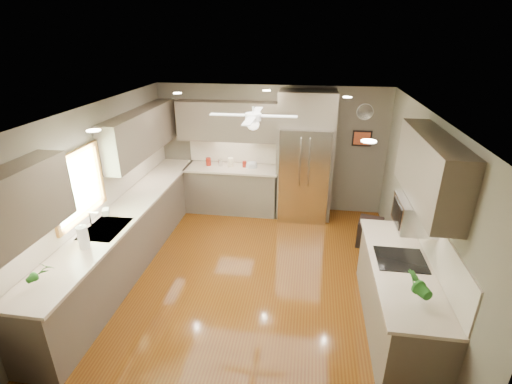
% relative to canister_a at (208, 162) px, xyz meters
% --- Properties ---
extents(floor, '(5.00, 5.00, 0.00)m').
position_rel_canister_a_xyz_m(floor, '(1.21, -2.23, -1.02)').
color(floor, '#4F250A').
rests_on(floor, ground).
extents(ceiling, '(5.00, 5.00, 0.00)m').
position_rel_canister_a_xyz_m(ceiling, '(1.21, -2.23, 1.48)').
color(ceiling, white).
rests_on(ceiling, ground).
extents(wall_back, '(4.50, 0.00, 4.50)m').
position_rel_canister_a_xyz_m(wall_back, '(1.21, 0.27, 0.23)').
color(wall_back, brown).
rests_on(wall_back, ground).
extents(wall_front, '(4.50, 0.00, 4.50)m').
position_rel_canister_a_xyz_m(wall_front, '(1.21, -4.73, 0.23)').
color(wall_front, brown).
rests_on(wall_front, ground).
extents(wall_left, '(0.00, 5.00, 5.00)m').
position_rel_canister_a_xyz_m(wall_left, '(-1.04, -2.23, 0.23)').
color(wall_left, brown).
rests_on(wall_left, ground).
extents(wall_right, '(0.00, 5.00, 5.00)m').
position_rel_canister_a_xyz_m(wall_right, '(3.46, -2.23, 0.23)').
color(wall_right, brown).
rests_on(wall_right, ground).
extents(canister_a, '(0.13, 0.13, 0.16)m').
position_rel_canister_a_xyz_m(canister_a, '(0.00, 0.00, 0.00)').
color(canister_a, maroon).
rests_on(canister_a, back_run).
extents(canister_b, '(0.10, 0.10, 0.14)m').
position_rel_canister_a_xyz_m(canister_b, '(0.24, 0.01, -0.01)').
color(canister_b, silver).
rests_on(canister_b, back_run).
extents(canister_c, '(0.14, 0.14, 0.17)m').
position_rel_canister_a_xyz_m(canister_c, '(0.46, 0.00, 0.01)').
color(canister_c, beige).
rests_on(canister_c, back_run).
extents(canister_d, '(0.10, 0.10, 0.12)m').
position_rel_canister_a_xyz_m(canister_d, '(0.73, 0.01, -0.02)').
color(canister_d, maroon).
rests_on(canister_d, back_run).
extents(soap_bottle, '(0.11, 0.12, 0.19)m').
position_rel_canister_a_xyz_m(soap_bottle, '(-0.86, -2.41, 0.02)').
color(soap_bottle, white).
rests_on(soap_bottle, left_run).
extents(potted_plant_left, '(0.19, 0.14, 0.33)m').
position_rel_canister_a_xyz_m(potted_plant_left, '(-0.73, -3.97, 0.08)').
color(potted_plant_left, '#205E1A').
rests_on(potted_plant_left, left_run).
extents(potted_plant_right, '(0.24, 0.22, 0.35)m').
position_rel_canister_a_xyz_m(potted_plant_right, '(3.13, -3.63, 0.09)').
color(potted_plant_right, '#205E1A').
rests_on(potted_plant_right, right_run).
extents(bowl, '(0.29, 0.29, 0.06)m').
position_rel_canister_a_xyz_m(bowl, '(0.88, -0.04, -0.05)').
color(bowl, beige).
rests_on(bowl, back_run).
extents(left_run, '(0.65, 4.70, 1.45)m').
position_rel_canister_a_xyz_m(left_run, '(-0.74, -2.08, -0.54)').
color(left_run, brown).
rests_on(left_run, ground).
extents(back_run, '(1.85, 0.65, 1.45)m').
position_rel_canister_a_xyz_m(back_run, '(0.49, -0.03, -0.54)').
color(back_run, brown).
rests_on(back_run, ground).
extents(uppers, '(4.50, 4.70, 0.95)m').
position_rel_canister_a_xyz_m(uppers, '(0.47, -1.52, 0.85)').
color(uppers, brown).
rests_on(uppers, wall_left).
extents(window, '(0.05, 1.12, 0.92)m').
position_rel_canister_a_xyz_m(window, '(-1.01, -2.73, 0.53)').
color(window, '#BFF2B2').
rests_on(window, wall_left).
extents(sink, '(0.50, 0.70, 0.32)m').
position_rel_canister_a_xyz_m(sink, '(-0.72, -2.73, -0.11)').
color(sink, silver).
rests_on(sink, left_run).
extents(refrigerator, '(1.06, 0.75, 2.45)m').
position_rel_canister_a_xyz_m(refrigerator, '(1.91, -0.07, 0.17)').
color(refrigerator, silver).
rests_on(refrigerator, ground).
extents(right_run, '(0.70, 2.20, 1.45)m').
position_rel_canister_a_xyz_m(right_run, '(3.14, -3.03, -0.54)').
color(right_run, brown).
rests_on(right_run, ground).
extents(microwave, '(0.43, 0.55, 0.34)m').
position_rel_canister_a_xyz_m(microwave, '(3.24, -2.78, 0.46)').
color(microwave, silver).
rests_on(microwave, wall_right).
extents(ceiling_fan, '(1.18, 1.18, 0.32)m').
position_rel_canister_a_xyz_m(ceiling_fan, '(1.21, -1.93, 1.31)').
color(ceiling_fan, white).
rests_on(ceiling_fan, ceiling).
extents(recessed_lights, '(2.84, 3.14, 0.01)m').
position_rel_canister_a_xyz_m(recessed_lights, '(1.17, -1.83, 1.47)').
color(recessed_lights, white).
rests_on(recessed_lights, ceiling).
extents(wall_clock, '(0.30, 0.03, 0.30)m').
position_rel_canister_a_xyz_m(wall_clock, '(2.96, 0.25, 1.03)').
color(wall_clock, white).
rests_on(wall_clock, wall_back).
extents(framed_print, '(0.36, 0.03, 0.30)m').
position_rel_canister_a_xyz_m(framed_print, '(2.96, 0.25, 0.53)').
color(framed_print, black).
rests_on(framed_print, wall_back).
extents(stool, '(0.48, 0.48, 0.48)m').
position_rel_canister_a_xyz_m(stool, '(3.10, -1.03, -0.78)').
color(stool, black).
rests_on(stool, ground).
extents(paper_towel, '(0.13, 0.13, 0.33)m').
position_rel_canister_a_xyz_m(paper_towel, '(-0.71, -3.22, 0.06)').
color(paper_towel, white).
rests_on(paper_towel, left_run).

